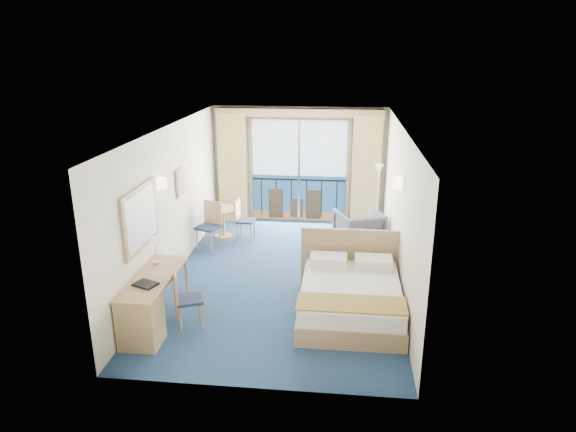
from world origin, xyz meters
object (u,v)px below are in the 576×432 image
at_px(table_chair_b, 210,222).
at_px(round_table, 223,216).
at_px(desk, 144,313).
at_px(desk_chair, 184,296).
at_px(nightstand, 382,269).
at_px(floor_lamp, 378,181).
at_px(table_chair_a, 242,217).
at_px(bed, 350,296).
at_px(armchair, 359,229).

bearing_deg(table_chair_b, round_table, 99.34).
height_order(desk, desk_chair, desk_chair).
bearing_deg(table_chair_b, nightstand, -3.05).
xyz_separation_m(nightstand, table_chair_b, (-3.43, 1.37, 0.28)).
bearing_deg(nightstand, floor_lamp, 89.13).
bearing_deg(desk, table_chair_b, 89.25).
xyz_separation_m(round_table, table_chair_a, (0.44, -0.09, 0.01)).
relative_size(bed, floor_lamp, 1.32).
bearing_deg(round_table, table_chair_b, -99.39).
distance_m(armchair, table_chair_b, 3.07).
relative_size(bed, round_table, 2.86).
relative_size(table_chair_a, table_chair_b, 0.89).
distance_m(desk, round_table, 4.24).
distance_m(nightstand, armchair, 1.75).
xyz_separation_m(desk, table_chair_b, (0.05, 3.58, 0.12)).
bearing_deg(nightstand, armchair, 102.60).
height_order(nightstand, desk, desk).
height_order(floor_lamp, desk, floor_lamp).
xyz_separation_m(bed, floor_lamp, (0.61, 3.89, 0.87)).
bearing_deg(table_chair_b, desk_chair, -63.92).
distance_m(nightstand, desk_chair, 3.51).
distance_m(armchair, desk, 4.99).
bearing_deg(desk_chair, table_chair_a, -24.43).
bearing_deg(armchair, nightstand, 79.71).
xyz_separation_m(desk, table_chair_a, (0.60, 4.14, 0.06)).
relative_size(nightstand, desk_chair, 0.62).
distance_m(table_chair_a, table_chair_b, 0.79).
bearing_deg(armchair, desk_chair, 29.86).
distance_m(bed, floor_lamp, 4.03).
height_order(floor_lamp, table_chair_a, floor_lamp).
bearing_deg(armchair, bed, 63.32).
relative_size(desk, desk_chair, 1.86).
relative_size(armchair, desk, 0.53).
xyz_separation_m(desk_chair, round_table, (-0.30, 3.80, -0.02)).
relative_size(desk_chair, table_chair_b, 0.91).
height_order(armchair, desk, armchair).
relative_size(floor_lamp, round_table, 2.17).
xyz_separation_m(floor_lamp, table_chair_b, (-3.47, -1.38, -0.61)).
bearing_deg(table_chair_b, desk, -72.02).
height_order(armchair, table_chair_a, table_chair_a).
relative_size(nightstand, round_table, 0.78).
height_order(desk_chair, round_table, desk_chair).
distance_m(desk, desk_chair, 0.63).
bearing_deg(table_chair_a, table_chair_b, 139.83).
bearing_deg(desk_chair, desk, 111.51).
height_order(floor_lamp, desk_chair, floor_lamp).
bearing_deg(bed, desk_chair, -165.45).
xyz_separation_m(floor_lamp, desk, (-3.52, -4.96, -0.74)).
distance_m(floor_lamp, table_chair_b, 3.79).
xyz_separation_m(nightstand, desk_chair, (-3.02, -1.78, 0.23)).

